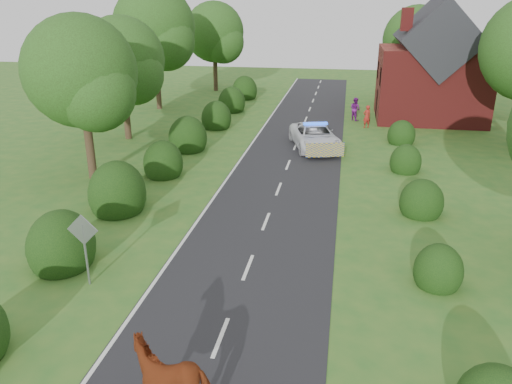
% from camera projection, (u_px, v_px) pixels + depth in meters
% --- Properties ---
extents(ground, '(120.00, 120.00, 0.00)m').
position_uv_depth(ground, '(221.00, 338.00, 14.01)').
color(ground, '#2C6523').
extents(road, '(6.00, 70.00, 0.02)m').
position_uv_depth(road, '(286.00, 170.00, 27.78)').
color(road, black).
rests_on(road, ground).
extents(road_markings, '(4.96, 70.00, 0.01)m').
position_uv_depth(road_markings, '(251.00, 181.00, 26.14)').
color(road_markings, white).
rests_on(road_markings, road).
extents(hedgerow_left, '(2.75, 50.41, 3.00)m').
position_uv_depth(hedgerow_left, '(152.00, 170.00, 25.56)').
color(hedgerow_left, black).
rests_on(hedgerow_left, ground).
extents(hedgerow_right, '(2.10, 45.78, 2.10)m').
position_uv_depth(hedgerow_right, '(418.00, 193.00, 23.01)').
color(hedgerow_right, black).
rests_on(hedgerow_right, ground).
extents(tree_left_a, '(5.74, 5.60, 8.38)m').
position_uv_depth(tree_left_a, '(84.00, 77.00, 24.59)').
color(tree_left_a, '#332316').
rests_on(tree_left_a, ground).
extents(tree_left_b, '(5.74, 5.60, 8.07)m').
position_uv_depth(tree_left_b, '(124.00, 64.00, 32.30)').
color(tree_left_b, '#332316').
rests_on(tree_left_b, ground).
extents(tree_left_c, '(6.97, 6.80, 10.22)m').
position_uv_depth(tree_left_c, '(157.00, 31.00, 41.16)').
color(tree_left_c, '#332316').
rests_on(tree_left_c, ground).
extents(tree_left_d, '(6.15, 6.00, 8.89)m').
position_uv_depth(tree_left_d, '(216.00, 35.00, 50.28)').
color(tree_left_d, '#332316').
rests_on(tree_left_d, ground).
extents(tree_right_c, '(6.15, 6.00, 8.58)m').
position_uv_depth(tree_right_c, '(419.00, 42.00, 45.31)').
color(tree_right_c, '#332316').
rests_on(tree_right_c, ground).
extents(road_sign, '(1.06, 0.08, 2.53)m').
position_uv_depth(road_sign, '(84.00, 240.00, 16.08)').
color(road_sign, gray).
rests_on(road_sign, ground).
extents(house, '(8.00, 7.40, 9.17)m').
position_uv_depth(house, '(432.00, 71.00, 38.62)').
color(house, maroon).
rests_on(house, ground).
extents(cow, '(2.39, 1.48, 1.60)m').
position_uv_depth(cow, '(174.00, 380.00, 11.33)').
color(cow, brown).
rests_on(cow, ground).
extents(police_van, '(3.99, 6.02, 1.68)m').
position_uv_depth(police_van, '(315.00, 137.00, 31.70)').
color(police_van, white).
rests_on(police_van, ground).
extents(pedestrian_red, '(0.73, 0.65, 1.68)m').
position_uv_depth(pedestrian_red, '(367.00, 117.00, 36.87)').
color(pedestrian_red, maroon).
rests_on(pedestrian_red, ground).
extents(pedestrian_purple, '(1.11, 1.10, 1.81)m').
position_uv_depth(pedestrian_purple, '(355.00, 109.00, 39.12)').
color(pedestrian_purple, '#6C1774').
rests_on(pedestrian_purple, ground).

